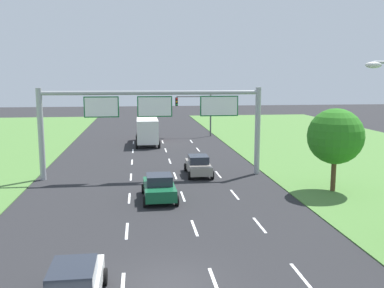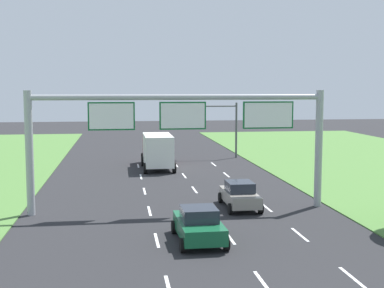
{
  "view_description": "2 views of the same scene",
  "coord_description": "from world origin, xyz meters",
  "px_view_note": "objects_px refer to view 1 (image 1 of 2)",
  "views": [
    {
      "loc": [
        -1.01,
        -15.21,
        7.83
      ],
      "look_at": [
        2.56,
        13.6,
        3.24
      ],
      "focal_mm": 40.0,
      "sensor_mm": 36.0,
      "label": 1
    },
    {
      "loc": [
        -3.44,
        -12.52,
        7.2
      ],
      "look_at": [
        0.78,
        18.25,
        3.86
      ],
      "focal_mm": 50.0,
      "sensor_mm": 36.0,
      "label": 2
    }
  ],
  "objects_px": {
    "car_near_red": "(198,165)",
    "traffic_light_mast": "(196,107)",
    "sign_gantry": "(155,114)",
    "roadside_tree_mid": "(335,136)",
    "car_lead_silver": "(159,187)",
    "box_truck": "(147,130)",
    "car_mid_lane": "(74,286)"
  },
  "relations": [
    {
      "from": "roadside_tree_mid",
      "to": "car_mid_lane",
      "type": "bearing_deg",
      "value": -139.66
    },
    {
      "from": "sign_gantry",
      "to": "roadside_tree_mid",
      "type": "height_order",
      "value": "sign_gantry"
    },
    {
      "from": "car_lead_silver",
      "to": "box_truck",
      "type": "distance_m",
      "value": 23.07
    },
    {
      "from": "car_near_red",
      "to": "box_truck",
      "type": "xyz_separation_m",
      "value": [
        -3.74,
        16.48,
        0.87
      ]
    },
    {
      "from": "car_near_red",
      "to": "traffic_light_mast",
      "type": "bearing_deg",
      "value": 83.29
    },
    {
      "from": "box_truck",
      "to": "sign_gantry",
      "type": "xyz_separation_m",
      "value": [
        0.32,
        -16.66,
        3.28
      ]
    },
    {
      "from": "car_near_red",
      "to": "box_truck",
      "type": "bearing_deg",
      "value": 103.21
    },
    {
      "from": "car_mid_lane",
      "to": "sign_gantry",
      "type": "xyz_separation_m",
      "value": [
        3.55,
        19.09,
        4.16
      ]
    },
    {
      "from": "car_mid_lane",
      "to": "sign_gantry",
      "type": "distance_m",
      "value": 19.86
    },
    {
      "from": "car_mid_lane",
      "to": "box_truck",
      "type": "relative_size",
      "value": 0.53
    },
    {
      "from": "car_mid_lane",
      "to": "car_lead_silver",
      "type": "bearing_deg",
      "value": 74.15
    },
    {
      "from": "car_lead_silver",
      "to": "traffic_light_mast",
      "type": "xyz_separation_m",
      "value": [
        6.24,
        28.83,
        3.06
      ]
    },
    {
      "from": "car_mid_lane",
      "to": "box_truck",
      "type": "height_order",
      "value": "box_truck"
    },
    {
      "from": "car_lead_silver",
      "to": "sign_gantry",
      "type": "bearing_deg",
      "value": 88.58
    },
    {
      "from": "car_mid_lane",
      "to": "roadside_tree_mid",
      "type": "xyz_separation_m",
      "value": [
        15.47,
        13.13,
        3.06
      ]
    },
    {
      "from": "traffic_light_mast",
      "to": "sign_gantry",
      "type": "bearing_deg",
      "value": -105.46
    },
    {
      "from": "traffic_light_mast",
      "to": "box_truck",
      "type": "bearing_deg",
      "value": -138.48
    },
    {
      "from": "car_near_red",
      "to": "roadside_tree_mid",
      "type": "relative_size",
      "value": 0.73
    },
    {
      "from": "car_lead_silver",
      "to": "sign_gantry",
      "type": "relative_size",
      "value": 0.25
    },
    {
      "from": "car_near_red",
      "to": "car_lead_silver",
      "type": "relative_size",
      "value": 0.99
    },
    {
      "from": "box_truck",
      "to": "car_mid_lane",
      "type": "bearing_deg",
      "value": -95.22
    },
    {
      "from": "traffic_light_mast",
      "to": "roadside_tree_mid",
      "type": "height_order",
      "value": "roadside_tree_mid"
    },
    {
      "from": "car_near_red",
      "to": "car_lead_silver",
      "type": "distance_m",
      "value": 7.42
    },
    {
      "from": "car_lead_silver",
      "to": "car_mid_lane",
      "type": "xyz_separation_m",
      "value": [
        -3.52,
        -12.7,
        -0.03
      ]
    },
    {
      "from": "car_lead_silver",
      "to": "sign_gantry",
      "type": "xyz_separation_m",
      "value": [
        0.03,
        6.39,
        4.13
      ]
    },
    {
      "from": "car_mid_lane",
      "to": "traffic_light_mast",
      "type": "xyz_separation_m",
      "value": [
        9.75,
        41.52,
        3.09
      ]
    },
    {
      "from": "sign_gantry",
      "to": "roadside_tree_mid",
      "type": "bearing_deg",
      "value": -26.55
    },
    {
      "from": "car_lead_silver",
      "to": "roadside_tree_mid",
      "type": "bearing_deg",
      "value": 0.97
    },
    {
      "from": "box_truck",
      "to": "traffic_light_mast",
      "type": "xyz_separation_m",
      "value": [
        6.53,
        5.78,
        2.2
      ]
    },
    {
      "from": "car_near_red",
      "to": "sign_gantry",
      "type": "xyz_separation_m",
      "value": [
        -3.42,
        -0.18,
        4.15
      ]
    },
    {
      "from": "roadside_tree_mid",
      "to": "traffic_light_mast",
      "type": "bearing_deg",
      "value": 101.38
    },
    {
      "from": "traffic_light_mast",
      "to": "roadside_tree_mid",
      "type": "bearing_deg",
      "value": -78.62
    }
  ]
}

